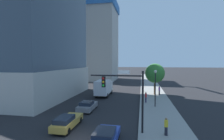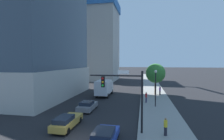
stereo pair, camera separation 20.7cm
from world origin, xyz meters
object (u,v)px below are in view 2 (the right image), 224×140
Objects in this scene: car_gray at (87,106)px; pedestrian_purple_shirt at (160,90)px; pedestrian_yellow_shirt at (166,127)px; construction_building at (98,38)px; street_tree at (156,73)px; traffic_light_pole at (124,90)px; box_truck at (104,87)px; street_lamp at (156,83)px; car_gold at (67,122)px; pedestrian_red_shirt at (146,97)px; car_blue at (104,137)px.

pedestrian_purple_shirt is (11.12, 12.73, 0.41)m from car_gray.
construction_building is at bearing 112.54° from pedestrian_yellow_shirt.
street_tree is 17.07m from car_gray.
pedestrian_yellow_shirt is at bearing -67.46° from construction_building.
traffic_light_pole is 0.88× the size of box_truck.
pedestrian_purple_shirt is 1.09× the size of pedestrian_yellow_shirt.
box_truck is at bearing -72.11° from construction_building.
street_lamp is (18.93, -35.98, -12.06)m from construction_building.
car_gold is at bearing -78.54° from construction_building.
traffic_light_pole reaches higher than street_lamp.
traffic_light_pole is at bearing 177.10° from pedestrian_yellow_shirt.
pedestrian_yellow_shirt is (9.86, -0.24, 0.27)m from car_gold.
car_gray is 10.09m from pedestrian_red_shirt.
traffic_light_pole is 1.08× the size of street_lamp.
street_tree is at bearing 14.37° from box_truck.
car_gray is at bearing -145.18° from pedestrian_red_shirt.
street_tree reaches higher than traffic_light_pole.
street_tree reaches higher than street_lamp.
construction_building reaches higher than street_lamp.
street_lamp reaches higher than pedestrian_yellow_shirt.
box_truck is at bearing 90.00° from car_gold.
street_tree is 22.54m from car_gold.
pedestrian_red_shirt is (-1.33, 2.38, -2.76)m from street_lamp.
street_tree is 3.68× the size of pedestrian_red_shirt.
car_gray is at bearing -131.12° from pedestrian_purple_shirt.
car_gray is 0.62× the size of box_truck.
street_tree is at bearing 52.03° from car_gray.
construction_building reaches higher than box_truck.
box_truck is (-9.61, 7.11, -2.01)m from street_lamp.
pedestrian_purple_shirt reaches higher than pedestrian_red_shirt.
street_tree is at bearing 88.93° from pedestrian_yellow_shirt.
pedestrian_yellow_shirt is at bearing 26.76° from car_blue.
street_tree is 3.59m from pedestrian_purple_shirt.
box_truck is at bearing 90.00° from car_gray.
traffic_light_pole reaches higher than pedestrian_purple_shirt.
traffic_light_pole is 1.42× the size of car_gray.
traffic_light_pole is at bearing -100.40° from pedestrian_red_shirt.
street_lamp is at bearing 70.22° from traffic_light_pole.
box_truck is 4.11× the size of pedestrian_yellow_shirt.
traffic_light_pole is 4.72m from car_blue.
pedestrian_purple_shirt reaches higher than pedestrian_yellow_shirt.
car_gold is at bearing -123.81° from pedestrian_red_shirt.
traffic_light_pole is 13.02m from pedestrian_red_shirt.
construction_building is at bearing 108.42° from traffic_light_pole.
pedestrian_purple_shirt is 1.04× the size of pedestrian_red_shirt.
traffic_light_pole is 3.31× the size of pedestrian_purple_shirt.
car_blue is at bearing -31.44° from car_gold.
pedestrian_yellow_shirt is (0.25, -10.23, -2.81)m from street_lamp.
car_gold is 1.00× the size of car_blue.
car_gold is at bearing -133.90° from street_lamp.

